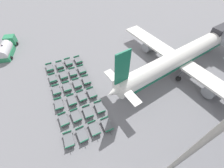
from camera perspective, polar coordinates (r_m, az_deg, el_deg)
name	(u,v)px	position (r m, az deg, el deg)	size (l,w,h in m)	color
ground_plane	(147,44)	(45.00, 13.10, 14.68)	(500.00, 500.00, 0.00)	gray
airplane	(182,56)	(37.08, 25.12, 9.47)	(33.69, 40.08, 11.81)	white
fuel_tanker_primary	(7,49)	(48.04, -35.21, 10.86)	(9.17, 6.32, 3.26)	#2D8C5B
baggage_dolly_row_near_col_a	(50,68)	(38.38, -22.68, 5.78)	(3.34, 1.97, 0.92)	slate
baggage_dolly_row_near_col_b	(53,78)	(35.48, -21.64, 2.01)	(3.35, 2.00, 0.92)	slate
baggage_dolly_row_near_col_c	(56,90)	(32.87, -20.43, -2.20)	(3.35, 2.04, 0.92)	slate
baggage_dolly_row_near_col_d	(59,104)	(30.53, -19.62, -7.25)	(3.34, 2.11, 0.92)	slate
baggage_dolly_row_near_col_e	(64,120)	(28.45, -17.93, -12.82)	(3.34, 1.91, 0.92)	slate
baggage_dolly_row_near_col_f	(69,140)	(26.62, -16.18, -19.73)	(3.34, 2.11, 0.92)	slate
baggage_dolly_row_mid_a_col_a	(60,65)	(38.20, -19.33, 6.78)	(3.35, 2.06, 0.92)	slate
baggage_dolly_row_mid_a_col_b	(63,75)	(35.42, -18.06, 3.25)	(3.34, 1.90, 0.92)	slate
baggage_dolly_row_mid_a_col_c	(67,87)	(32.73, -16.81, -1.10)	(3.35, 2.07, 0.92)	slate
baggage_dolly_row_mid_a_col_d	(72,100)	(30.33, -15.11, -5.99)	(3.35, 2.00, 0.92)	slate
baggage_dolly_row_mid_a_col_e	(76,116)	(28.25, -13.57, -11.71)	(3.34, 1.90, 0.92)	slate
baggage_dolly_row_mid_a_col_f	(82,135)	(26.45, -11.33, -18.44)	(3.34, 1.91, 0.92)	slate
baggage_dolly_row_mid_b_col_a	(68,62)	(38.39, -16.28, 7.97)	(3.34, 1.93, 0.92)	slate
baggage_dolly_row_mid_b_col_b	(73,72)	(35.45, -14.69, 4.32)	(3.34, 2.12, 0.92)	slate
baggage_dolly_row_mid_b_col_c	(77,84)	(32.82, -13.16, 0.17)	(3.35, 2.01, 0.92)	slate
baggage_dolly_row_mid_b_col_d	(82,96)	(30.47, -11.46, -4.57)	(3.34, 1.92, 0.92)	slate
baggage_dolly_row_mid_b_col_e	(88,112)	(28.25, -9.17, -10.45)	(3.35, 2.04, 0.92)	slate
baggage_dolly_row_mid_b_col_f	(94,129)	(26.59, -6.80, -16.50)	(3.34, 1.98, 0.92)	slate
baggage_dolly_row_far_col_a	(78,60)	(38.42, -12.79, 8.87)	(3.34, 1.92, 0.92)	slate
baggage_dolly_row_far_col_b	(82,70)	(35.66, -11.44, 5.42)	(3.35, 1.99, 0.92)	slate
baggage_dolly_row_far_col_c	(86,80)	(33.10, -9.72, 1.47)	(3.34, 2.10, 0.92)	slate
baggage_dolly_row_far_col_d	(92,93)	(30.62, -7.71, -3.41)	(3.34, 1.98, 0.92)	slate
baggage_dolly_row_far_col_e	(100,107)	(28.49, -4.72, -8.88)	(3.35, 2.07, 0.92)	slate
baggage_dolly_row_far_col_f	(107,125)	(26.72, -2.00, -15.25)	(3.35, 2.01, 0.92)	slate
apron_light_mast	(205,140)	(15.51, 31.88, -17.78)	(2.00, 0.70, 20.78)	#ADA89E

